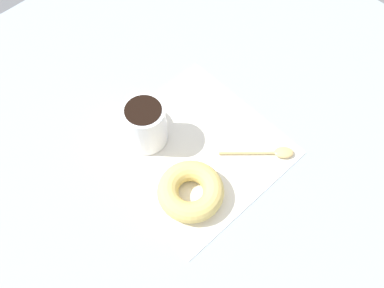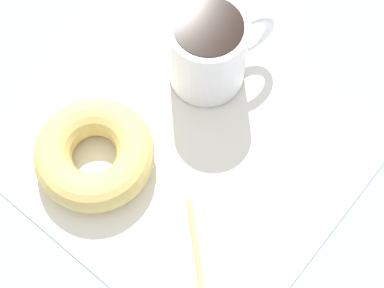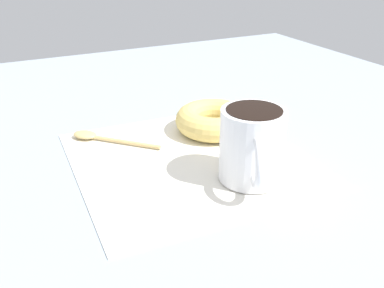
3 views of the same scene
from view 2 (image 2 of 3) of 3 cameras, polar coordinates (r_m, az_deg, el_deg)
name	(u,v)px [view 2 (image 2 of 3)]	position (r cm, az deg, el deg)	size (l,w,h in cm)	color
ground_plane	(177,180)	(62.92, -1.37, -3.21)	(120.00, 120.00, 2.00)	#99A8B7
napkin	(192,152)	(62.69, 0.00, -0.76)	(29.68, 29.68, 0.30)	white
coffee_cup	(210,50)	(62.40, 1.58, 8.36)	(10.52, 7.70, 8.89)	white
donut	(94,155)	(61.20, -8.68, -0.93)	(11.46, 11.46, 3.62)	#E5C66B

